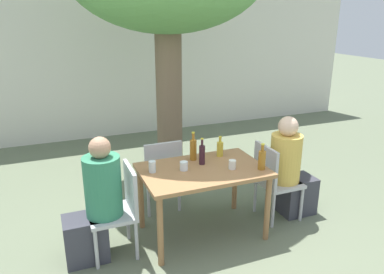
% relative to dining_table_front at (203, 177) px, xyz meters
% --- Properties ---
extents(ground_plane, '(30.00, 30.00, 0.00)m').
position_rel_dining_table_front_xyz_m(ground_plane, '(0.00, 0.00, -0.67)').
color(ground_plane, '#667056').
extents(cafe_building_wall, '(10.00, 0.08, 2.80)m').
position_rel_dining_table_front_xyz_m(cafe_building_wall, '(0.00, 3.83, 0.73)').
color(cafe_building_wall, silver).
rests_on(cafe_building_wall, ground_plane).
extents(dining_table_front, '(1.28, 0.83, 0.76)m').
position_rel_dining_table_front_xyz_m(dining_table_front, '(0.00, 0.00, 0.00)').
color(dining_table_front, '#996B42').
rests_on(dining_table_front, ground_plane).
extents(patio_chair_0, '(0.44, 0.44, 0.90)m').
position_rel_dining_table_front_xyz_m(patio_chair_0, '(-0.87, 0.00, -0.16)').
color(patio_chair_0, '#B2B2B7').
rests_on(patio_chair_0, ground_plane).
extents(patio_chair_1, '(0.44, 0.44, 0.90)m').
position_rel_dining_table_front_xyz_m(patio_chair_1, '(0.87, 0.00, -0.16)').
color(patio_chair_1, '#B2B2B7').
rests_on(patio_chair_1, ground_plane).
extents(patio_chair_2, '(0.44, 0.44, 0.90)m').
position_rel_dining_table_front_xyz_m(patio_chair_2, '(-0.26, 0.65, -0.16)').
color(patio_chair_2, '#B2B2B7').
rests_on(patio_chair_2, ground_plane).
extents(person_seated_0, '(0.57, 0.35, 1.23)m').
position_rel_dining_table_front_xyz_m(person_seated_0, '(-1.10, -0.00, -0.11)').
color(person_seated_0, '#383842').
rests_on(person_seated_0, ground_plane).
extents(person_seated_1, '(0.57, 0.35, 1.21)m').
position_rel_dining_table_front_xyz_m(person_seated_1, '(1.10, -0.00, -0.12)').
color(person_seated_1, '#383842').
rests_on(person_seated_1, ground_plane).
extents(wine_bottle_0, '(0.06, 0.06, 0.29)m').
position_rel_dining_table_front_xyz_m(wine_bottle_0, '(0.04, 0.11, 0.21)').
color(wine_bottle_0, '#331923').
rests_on(wine_bottle_0, dining_table_front).
extents(amber_bottle_1, '(0.07, 0.07, 0.32)m').
position_rel_dining_table_front_xyz_m(amber_bottle_1, '(-0.00, 0.26, 0.22)').
color(amber_bottle_1, '#9E661E').
rests_on(amber_bottle_1, dining_table_front).
extents(oil_cruet_2, '(0.07, 0.07, 0.23)m').
position_rel_dining_table_front_xyz_m(oil_cruet_2, '(0.32, 0.26, 0.18)').
color(oil_cruet_2, gold).
rests_on(oil_cruet_2, dining_table_front).
extents(amber_bottle_3, '(0.08, 0.08, 0.28)m').
position_rel_dining_table_front_xyz_m(amber_bottle_3, '(0.55, -0.24, 0.20)').
color(amber_bottle_3, '#9E661E').
rests_on(amber_bottle_3, dining_table_front).
extents(drinking_glass_0, '(0.07, 0.07, 0.12)m').
position_rel_dining_table_front_xyz_m(drinking_glass_0, '(-0.51, 0.11, 0.15)').
color(drinking_glass_0, silver).
rests_on(drinking_glass_0, dining_table_front).
extents(drinking_glass_1, '(0.08, 0.08, 0.09)m').
position_rel_dining_table_front_xyz_m(drinking_glass_1, '(0.28, -0.12, 0.14)').
color(drinking_glass_1, silver).
rests_on(drinking_glass_1, dining_table_front).
extents(drinking_glass_2, '(0.08, 0.08, 0.09)m').
position_rel_dining_table_front_xyz_m(drinking_glass_2, '(-0.20, 0.04, 0.14)').
color(drinking_glass_2, white).
rests_on(drinking_glass_2, dining_table_front).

